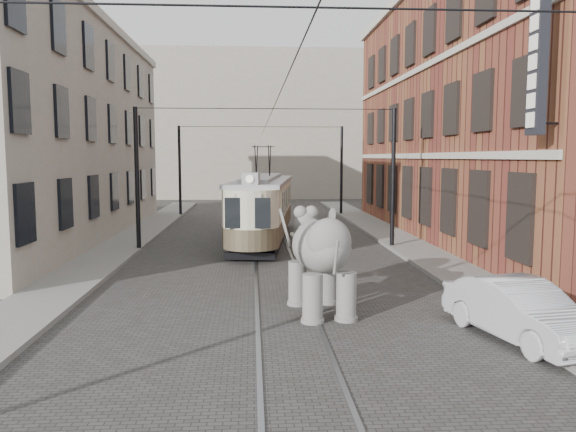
{
  "coord_description": "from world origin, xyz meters",
  "views": [
    {
      "loc": [
        -0.83,
        -17.84,
        3.93
      ],
      "look_at": [
        0.29,
        -0.26,
        2.1
      ],
      "focal_mm": 35.23,
      "sensor_mm": 36.0,
      "label": 1
    }
  ],
  "objects": [
    {
      "name": "catenary",
      "position": [
        -0.2,
        5.0,
        3.0
      ],
      "size": [
        11.0,
        30.2,
        6.0
      ],
      "primitive_type": null,
      "color": "black",
      "rests_on": "ground"
    },
    {
      "name": "brick_building",
      "position": [
        11.0,
        9.0,
        6.0
      ],
      "size": [
        8.0,
        26.0,
        12.0
      ],
      "primitive_type": "cube",
      "color": "maroon",
      "rests_on": "ground"
    },
    {
      "name": "ground",
      "position": [
        0.0,
        0.0,
        0.0
      ],
      "size": [
        120.0,
        120.0,
        0.0
      ],
      "primitive_type": "plane",
      "color": "#3C3A38"
    },
    {
      "name": "elephant",
      "position": [
        0.89,
        -3.85,
        1.31
      ],
      "size": [
        2.92,
        4.56,
        2.62
      ],
      "primitive_type": null,
      "rotation": [
        0.0,
        0.0,
        0.14
      ],
      "color": "slate",
      "rests_on": "ground"
    },
    {
      "name": "stucco_building",
      "position": [
        -11.0,
        10.0,
        5.0
      ],
      "size": [
        7.0,
        24.0,
        10.0
      ],
      "primitive_type": "cube",
      "color": "gray",
      "rests_on": "ground"
    },
    {
      "name": "parked_car",
      "position": [
        4.92,
        -6.32,
        0.65
      ],
      "size": [
        2.28,
        4.18,
        1.31
      ],
      "primitive_type": "imported",
      "rotation": [
        0.0,
        0.0,
        0.24
      ],
      "color": "#A8A9AD",
      "rests_on": "ground"
    },
    {
      "name": "sidewalk_left",
      "position": [
        -6.5,
        0.0,
        0.07
      ],
      "size": [
        2.0,
        60.0,
        0.15
      ],
      "primitive_type": "cube",
      "color": "slate",
      "rests_on": "ground"
    },
    {
      "name": "distant_block",
      "position": [
        0.0,
        40.0,
        7.0
      ],
      "size": [
        28.0,
        10.0,
        14.0
      ],
      "primitive_type": "cube",
      "color": "gray",
      "rests_on": "ground"
    },
    {
      "name": "tram_rails",
      "position": [
        0.0,
        0.0,
        0.01
      ],
      "size": [
        1.54,
        80.0,
        0.02
      ],
      "primitive_type": null,
      "color": "slate",
      "rests_on": "ground"
    },
    {
      "name": "tram",
      "position": [
        -0.31,
        8.69,
        2.23
      ],
      "size": [
        3.56,
        11.45,
        4.47
      ],
      "primitive_type": null,
      "rotation": [
        0.0,
        0.0,
        -0.11
      ],
      "color": "beige",
      "rests_on": "ground"
    },
    {
      "name": "sidewalk_right",
      "position": [
        6.0,
        0.0,
        0.07
      ],
      "size": [
        2.0,
        60.0,
        0.15
      ],
      "primitive_type": "cube",
      "color": "slate",
      "rests_on": "ground"
    }
  ]
}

